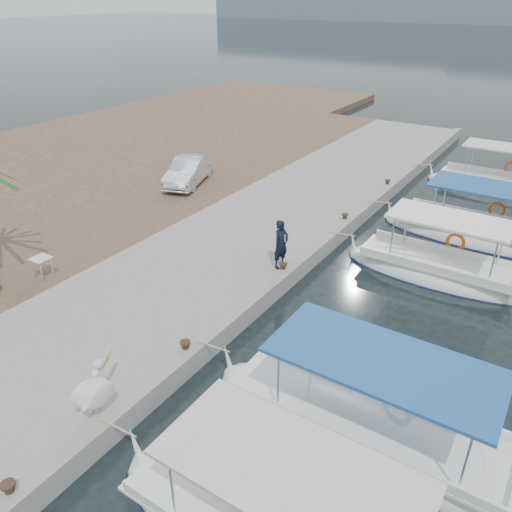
{
  "coord_description": "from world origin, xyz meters",
  "views": [
    {
      "loc": [
        6.79,
        -11.15,
        8.75
      ],
      "look_at": [
        -1.0,
        0.86,
        1.2
      ],
      "focal_mm": 35.0,
      "sensor_mm": 36.0,
      "label": 1
    }
  ],
  "objects_px": {
    "fishing_caique_b": "(364,431)",
    "fishing_caique_c": "(435,273)",
    "parked_car": "(189,171)",
    "fishing_caique_d": "(482,236)",
    "pelican": "(94,392)",
    "fishing_caique_e": "(498,188)",
    "fisherman": "(281,244)"
  },
  "relations": [
    {
      "from": "fishing_caique_c",
      "to": "pelican",
      "type": "distance_m",
      "value": 12.01
    },
    {
      "from": "parked_car",
      "to": "fishing_caique_d",
      "type": "bearing_deg",
      "value": -9.95
    },
    {
      "from": "fishing_caique_d",
      "to": "parked_car",
      "type": "height_order",
      "value": "fishing_caique_d"
    },
    {
      "from": "fishing_caique_d",
      "to": "fishing_caique_e",
      "type": "height_order",
      "value": "same"
    },
    {
      "from": "fishing_caique_d",
      "to": "fishing_caique_e",
      "type": "distance_m",
      "value": 6.43
    },
    {
      "from": "fishing_caique_b",
      "to": "fishing_caique_d",
      "type": "distance_m",
      "value": 11.96
    },
    {
      "from": "fishing_caique_c",
      "to": "fisherman",
      "type": "distance_m",
      "value": 5.56
    },
    {
      "from": "fishing_caique_e",
      "to": "pelican",
      "type": "distance_m",
      "value": 21.96
    },
    {
      "from": "fishing_caique_b",
      "to": "fishing_caique_c",
      "type": "xyz_separation_m",
      "value": [
        -0.65,
        8.06,
        0.0
      ]
    },
    {
      "from": "fishing_caique_c",
      "to": "fisherman",
      "type": "height_order",
      "value": "fishing_caique_c"
    },
    {
      "from": "fishing_caique_c",
      "to": "fishing_caique_e",
      "type": "distance_m",
      "value": 10.32
    },
    {
      "from": "fishing_caique_b",
      "to": "parked_car",
      "type": "xyz_separation_m",
      "value": [
        -13.11,
        9.76,
        1.01
      ]
    },
    {
      "from": "fishing_caique_b",
      "to": "fishing_caique_c",
      "type": "height_order",
      "value": "same"
    },
    {
      "from": "fishing_caique_c",
      "to": "parked_car",
      "type": "bearing_deg",
      "value": 172.21
    },
    {
      "from": "fishing_caique_e",
      "to": "fisherman",
      "type": "bearing_deg",
      "value": -109.2
    },
    {
      "from": "fishing_caique_d",
      "to": "fishing_caique_b",
      "type": "bearing_deg",
      "value": -90.57
    },
    {
      "from": "fishing_caique_b",
      "to": "fishing_caique_e",
      "type": "bearing_deg",
      "value": 91.18
    },
    {
      "from": "fishing_caique_b",
      "to": "parked_car",
      "type": "bearing_deg",
      "value": 143.32
    },
    {
      "from": "fishing_caique_d",
      "to": "pelican",
      "type": "relative_size",
      "value": 5.25
    },
    {
      "from": "fishing_caique_c",
      "to": "fisherman",
      "type": "xyz_separation_m",
      "value": [
        -4.42,
        -3.14,
        1.23
      ]
    },
    {
      "from": "fishing_caique_c",
      "to": "fishing_caique_d",
      "type": "height_order",
      "value": "same"
    },
    {
      "from": "fishing_caique_c",
      "to": "pelican",
      "type": "bearing_deg",
      "value": -111.76
    },
    {
      "from": "fishing_caique_b",
      "to": "fishing_caique_e",
      "type": "relative_size",
      "value": 1.11
    },
    {
      "from": "pelican",
      "to": "fishing_caique_e",
      "type": "bearing_deg",
      "value": 77.62
    },
    {
      "from": "fishing_caique_b",
      "to": "pelican",
      "type": "distance_m",
      "value": 6.01
    },
    {
      "from": "fisherman",
      "to": "fishing_caique_d",
      "type": "bearing_deg",
      "value": -24.23
    },
    {
      "from": "fishing_caique_e",
      "to": "pelican",
      "type": "bearing_deg",
      "value": -102.38
    },
    {
      "from": "fishing_caique_e",
      "to": "parked_car",
      "type": "relative_size",
      "value": 1.82
    },
    {
      "from": "fishing_caique_b",
      "to": "fisherman",
      "type": "xyz_separation_m",
      "value": [
        -5.07,
        4.91,
        1.23
      ]
    },
    {
      "from": "fishing_caique_c",
      "to": "pelican",
      "type": "xyz_separation_m",
      "value": [
        -4.44,
        -11.11,
        0.98
      ]
    },
    {
      "from": "fishing_caique_c",
      "to": "pelican",
      "type": "relative_size",
      "value": 4.35
    },
    {
      "from": "fishing_caique_e",
      "to": "fisherman",
      "type": "height_order",
      "value": "fishing_caique_e"
    }
  ]
}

